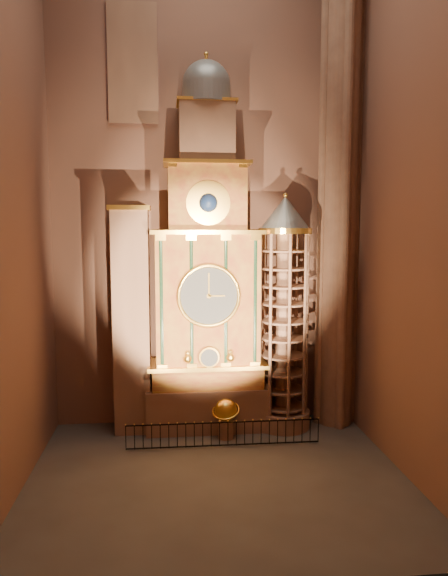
{
  "coord_description": "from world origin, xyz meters",
  "views": [
    {
      "loc": [
        -1.74,
        -18.05,
        9.11
      ],
      "look_at": [
        0.56,
        3.0,
        6.74
      ],
      "focal_mm": 32.0,
      "sensor_mm": 36.0,
      "label": 1
    }
  ],
  "objects": [
    {
      "name": "stained_glass_window",
      "position": [
        -3.2,
        5.92,
        16.5
      ],
      "size": [
        2.2,
        0.14,
        5.2
      ],
      "color": "navy",
      "rests_on": "wall_back"
    },
    {
      "name": "floor",
      "position": [
        0.0,
        0.0,
        0.0
      ],
      "size": [
        14.0,
        14.0,
        0.0
      ],
      "primitive_type": "plane",
      "color": "#383330",
      "rests_on": "ground"
    },
    {
      "name": "wall_back",
      "position": [
        0.0,
        6.0,
        11.0
      ],
      "size": [
        22.0,
        0.0,
        22.0
      ],
      "primitive_type": "plane",
      "rotation": [
        1.57,
        0.0,
        0.0
      ],
      "color": "brown",
      "rests_on": "floor"
    },
    {
      "name": "astronomical_clock",
      "position": [
        0.0,
        4.96,
        6.68
      ],
      "size": [
        5.6,
        2.41,
        16.7
      ],
      "color": "#8C634C",
      "rests_on": "floor"
    },
    {
      "name": "gothic_pier",
      "position": [
        6.1,
        5.0,
        11.0
      ],
      "size": [
        2.04,
        2.04,
        22.0
      ],
      "color": "#8C634C",
      "rests_on": "floor"
    },
    {
      "name": "wall_left",
      "position": [
        -7.0,
        0.0,
        11.0
      ],
      "size": [
        0.0,
        22.0,
        22.0
      ],
      "primitive_type": "plane",
      "rotation": [
        1.57,
        0.0,
        1.57
      ],
      "color": "brown",
      "rests_on": "floor"
    },
    {
      "name": "wall_right",
      "position": [
        7.0,
        0.0,
        11.0
      ],
      "size": [
        0.0,
        22.0,
        22.0
      ],
      "primitive_type": "plane",
      "rotation": [
        1.57,
        0.0,
        -1.57
      ],
      "color": "brown",
      "rests_on": "floor"
    },
    {
      "name": "stair_turret",
      "position": [
        3.5,
        4.7,
        5.27
      ],
      "size": [
        2.5,
        2.5,
        10.8
      ],
      "color": "#8C634C",
      "rests_on": "floor"
    },
    {
      "name": "iron_railing",
      "position": [
        0.51,
        2.64,
        0.57
      ],
      "size": [
        8.17,
        0.14,
        1.05
      ],
      "color": "black",
      "rests_on": "floor"
    },
    {
      "name": "celestial_globe",
      "position": [
        0.7,
        3.6,
        1.06
      ],
      "size": [
        1.58,
        1.54,
        1.77
      ],
      "color": "#8C634C",
      "rests_on": "floor"
    },
    {
      "name": "portrait_tower",
      "position": [
        -3.4,
        4.98,
        5.15
      ],
      "size": [
        1.8,
        1.6,
        10.2
      ],
      "color": "#8C634C",
      "rests_on": "floor"
    }
  ]
}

